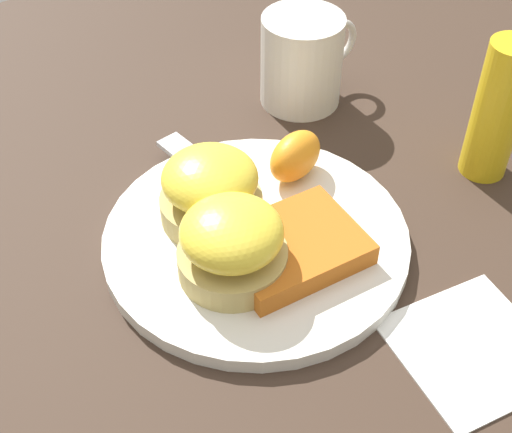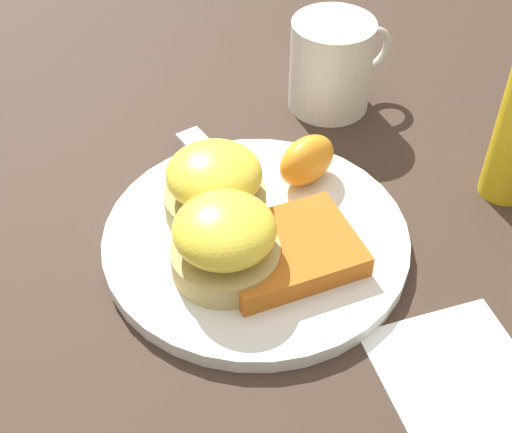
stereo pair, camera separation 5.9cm
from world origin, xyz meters
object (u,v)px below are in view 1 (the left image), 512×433
sandwich_benedict_right (232,244)px  cup (303,60)px  condiment_bottle (498,111)px  orange_wedge (295,156)px  sandwich_benedict_left (210,190)px  fork (229,187)px  hashbrown_patty (292,247)px

sandwich_benedict_right → cup: bearing=39.8°
sandwich_benedict_right → condiment_bottle: size_ratio=0.65×
orange_wedge → condiment_bottle: 0.19m
sandwich_benedict_left → sandwich_benedict_right: same height
fork → condiment_bottle: size_ratio=1.61×
orange_wedge → fork: orange_wedge is taller
hashbrown_patty → condiment_bottle: (0.23, -0.01, 0.04)m
sandwich_benedict_right → orange_wedge: size_ratio=1.47×
sandwich_benedict_right → fork: size_ratio=0.40×
sandwich_benedict_right → hashbrown_patty: sandwich_benedict_right is taller
hashbrown_patty → fork: (0.00, 0.10, -0.01)m
hashbrown_patty → condiment_bottle: size_ratio=0.81×
cup → condiment_bottle: bearing=-70.6°
sandwich_benedict_left → orange_wedge: size_ratio=1.47×
sandwich_benedict_left → hashbrown_patty: size_ratio=0.80×
sandwich_benedict_right → orange_wedge: 0.13m
orange_wedge → cup: (0.09, 0.11, 0.01)m
condiment_bottle → orange_wedge: bearing=151.9°
hashbrown_patty → cup: size_ratio=0.95×
hashbrown_patty → fork: hashbrown_patty is taller
sandwich_benedict_left → orange_wedge: 0.09m
sandwich_benedict_right → fork: 0.10m
hashbrown_patty → orange_wedge: orange_wedge is taller
cup → condiment_bottle: 0.21m
sandwich_benedict_right → cup: (0.21, 0.17, 0.00)m
fork → cup: (0.15, 0.09, 0.03)m
orange_wedge → cup: 0.14m
sandwich_benedict_left → fork: size_ratio=0.40×
orange_wedge → cup: cup is taller
fork → cup: bearing=29.9°
sandwich_benedict_left → cup: size_ratio=0.76×
sandwich_benedict_left → hashbrown_patty: 0.08m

